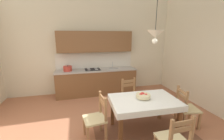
% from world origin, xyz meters
% --- Properties ---
extents(ground_plane, '(6.43, 6.00, 0.10)m').
position_xyz_m(ground_plane, '(0.00, 0.00, -0.05)').
color(ground_plane, '#AD6B4C').
extents(wall_back, '(6.43, 0.12, 4.10)m').
position_xyz_m(wall_back, '(0.00, 2.76, 2.05)').
color(wall_back, beige).
rests_on(wall_back, ground_plane).
extents(area_rug, '(2.10, 1.60, 0.01)m').
position_xyz_m(area_rug, '(0.76, -0.07, 0.00)').
color(area_rug, brown).
rests_on(area_rug, ground_plane).
extents(kitchen_cabinetry, '(2.79, 0.63, 2.20)m').
position_xyz_m(kitchen_cabinetry, '(0.09, 2.43, 0.86)').
color(kitchen_cabinetry, brown).
rests_on(kitchen_cabinetry, ground_plane).
extents(dining_table, '(1.44, 0.96, 0.75)m').
position_xyz_m(dining_table, '(0.76, 0.03, 0.62)').
color(dining_table, brown).
rests_on(dining_table, ground_plane).
extents(dining_chair_window_side, '(0.49, 0.49, 0.93)m').
position_xyz_m(dining_chair_window_side, '(1.79, -0.03, 0.44)').
color(dining_chair_window_side, '#D1BC89').
rests_on(dining_chair_window_side, ground_plane).
extents(dining_chair_kitchen_side, '(0.47, 0.47, 0.93)m').
position_xyz_m(dining_chair_kitchen_side, '(0.78, 0.85, 0.44)').
color(dining_chair_kitchen_side, '#D1BC89').
rests_on(dining_chair_kitchen_side, ground_plane).
extents(dining_chair_tv_side, '(0.47, 0.47, 0.93)m').
position_xyz_m(dining_chair_tv_side, '(-0.26, 0.07, 0.44)').
color(dining_chair_tv_side, '#D1BC89').
rests_on(dining_chair_tv_side, ground_plane).
extents(fruit_bowl, '(0.30, 0.30, 0.12)m').
position_xyz_m(fruit_bowl, '(0.75, 0.08, 0.81)').
color(fruit_bowl, beige).
rests_on(fruit_bowl, dining_table).
extents(pendant_lamp, '(0.32, 0.32, 0.80)m').
position_xyz_m(pendant_lamp, '(0.90, 0.02, 2.08)').
color(pendant_lamp, black).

